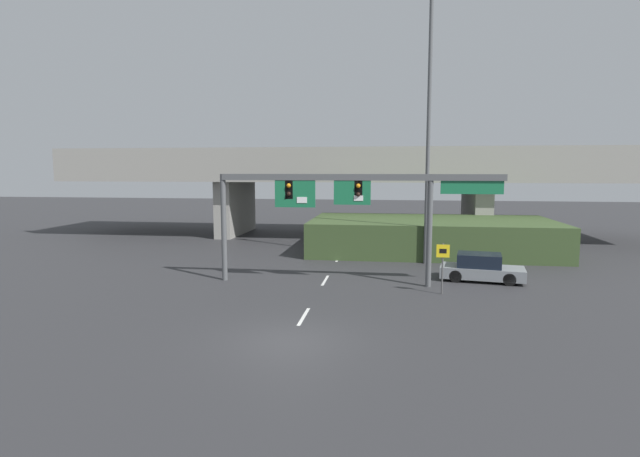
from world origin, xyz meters
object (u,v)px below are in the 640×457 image
object	(u,v)px
signal_gantry	(345,196)
speed_limit_sign	(443,261)
highway_light_pole_near	(429,114)
parked_sedan_near_right	(481,268)

from	to	relation	value
signal_gantry	speed_limit_sign	size ratio (longest dim) A/B	5.91
speed_limit_sign	signal_gantry	bearing A→B (deg)	162.46
highway_light_pole_near	parked_sedan_near_right	world-z (taller)	highway_light_pole_near
speed_limit_sign	highway_light_pole_near	bearing A→B (deg)	91.85
speed_limit_sign	highway_light_pole_near	xyz separation A→B (m)	(-0.25, 7.76, 7.55)
signal_gantry	highway_light_pole_near	xyz separation A→B (m)	(4.44, 6.28, 4.60)
signal_gantry	speed_limit_sign	distance (m)	5.74
signal_gantry	speed_limit_sign	world-z (taller)	signal_gantry
signal_gantry	highway_light_pole_near	size ratio (longest dim) A/B	0.82
signal_gantry	highway_light_pole_near	distance (m)	8.97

